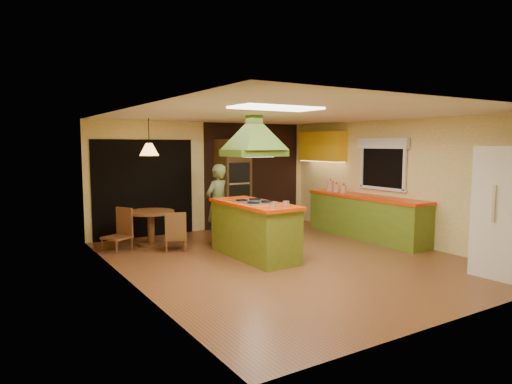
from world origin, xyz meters
TOP-DOWN VIEW (x-y plane):
  - ground at (0.00, 0.00)m, footprint 6.50×6.50m
  - room_walls at (0.00, 0.00)m, footprint 5.50×6.50m
  - ceiling_plane at (0.00, 0.00)m, footprint 6.50×6.50m
  - brick_panel at (1.25, 3.23)m, footprint 2.64×0.03m
  - nook_opening at (-1.50, 3.23)m, footprint 2.20×0.03m
  - right_counter at (2.45, 0.60)m, footprint 0.62×3.05m
  - upper_cabinets at (2.57, 2.20)m, footprint 0.34×1.40m
  - window_right at (2.70, 0.40)m, footprint 0.12×1.35m
  - fluor_panel at (-1.10, -1.20)m, footprint 1.20×0.60m
  - kitchen_island at (-0.43, 0.46)m, footprint 0.80×1.98m
  - range_hood at (-0.43, 0.46)m, footprint 1.03×0.76m
  - man at (-0.48, 1.79)m, footprint 0.69×0.58m
  - refrigerator at (2.23, -2.57)m, footprint 0.85×0.81m
  - wall_oven at (0.53, 2.95)m, footprint 0.73×0.64m
  - dining_table at (-1.67, 2.33)m, footprint 0.92×0.92m
  - chair_left at (-2.37, 2.23)m, footprint 0.59×0.59m
  - chair_near at (-1.42, 1.68)m, footprint 0.52×0.52m
  - pendant_lamp at (-1.67, 2.33)m, footprint 0.42×0.42m
  - canister_large at (2.40, 1.68)m, footprint 0.19×0.19m
  - canister_medium at (2.40, 1.48)m, footprint 0.13×0.13m
  - canister_small at (2.40, 1.24)m, footprint 0.16×0.16m

SIDE VIEW (x-z plane):
  - ground at x=0.00m, z-range 0.00..0.00m
  - chair_near at x=-1.42m, z-range 0.00..0.75m
  - chair_left at x=-2.37m, z-range 0.00..0.80m
  - right_counter at x=2.45m, z-range 0.00..0.92m
  - dining_table at x=-1.67m, z-range 0.14..0.83m
  - kitchen_island at x=-0.43m, z-range 0.00..1.00m
  - man at x=-0.48m, z-range 0.00..1.60m
  - refrigerator at x=2.23m, z-range 0.00..1.98m
  - canister_small at x=2.40m, z-range 0.92..1.09m
  - canister_medium at x=2.40m, z-range 0.92..1.10m
  - canister_large at x=2.40m, z-range 0.92..1.16m
  - nook_opening at x=-1.50m, z-range 0.00..2.10m
  - wall_oven at x=0.53m, z-range 0.00..2.11m
  - room_walls at x=0.00m, z-range -2.00..4.50m
  - brick_panel at x=1.25m, z-range 0.00..2.50m
  - window_right at x=2.70m, z-range 1.24..2.30m
  - pendant_lamp at x=-1.67m, z-range 1.78..2.02m
  - upper_cabinets at x=2.57m, z-range 1.60..2.30m
  - range_hood at x=-0.43m, z-range 1.86..2.65m
  - fluor_panel at x=-1.10m, z-range 2.47..2.50m
  - ceiling_plane at x=0.00m, z-range 2.50..2.50m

